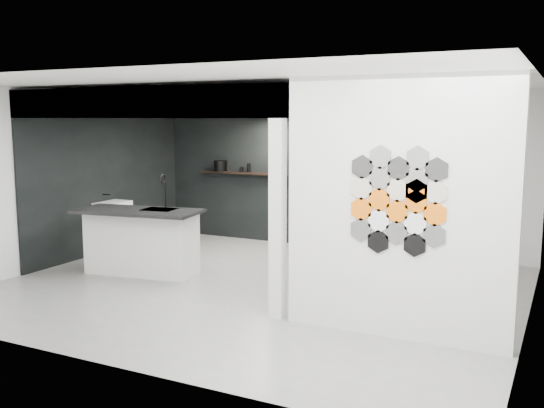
{
  "coord_description": "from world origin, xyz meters",
  "views": [
    {
      "loc": [
        3.86,
        -7.25,
        2.36
      ],
      "look_at": [
        0.1,
        0.3,
        1.15
      ],
      "focal_mm": 40.0,
      "sensor_mm": 36.0,
      "label": 1
    }
  ],
  "objects": [
    {
      "name": "floor",
      "position": [
        0.0,
        0.0,
        -0.01
      ],
      "size": [
        7.0,
        6.0,
        0.01
      ],
      "primitive_type": "cube",
      "color": "slate"
    },
    {
      "name": "partition_panel",
      "position": [
        2.23,
        -1.0,
        1.4
      ],
      "size": [
        2.45,
        0.15,
        2.8
      ],
      "primitive_type": "cube",
      "color": "silver",
      "rests_on": "floor"
    },
    {
      "name": "bay_clad_back",
      "position": [
        -1.3,
        2.97,
        1.18
      ],
      "size": [
        4.4,
        0.04,
        2.35
      ],
      "primitive_type": "cube",
      "color": "black",
      "rests_on": "floor"
    },
    {
      "name": "bay_clad_left",
      "position": [
        -3.47,
        1.0,
        1.18
      ],
      "size": [
        0.04,
        4.0,
        2.35
      ],
      "primitive_type": "cube",
      "color": "black",
      "rests_on": "floor"
    },
    {
      "name": "bulkhead",
      "position": [
        -1.3,
        1.0,
        2.55
      ],
      "size": [
        4.4,
        4.0,
        0.4
      ],
      "primitive_type": "cube",
      "color": "silver",
      "rests_on": "corner_column"
    },
    {
      "name": "corner_column",
      "position": [
        0.82,
        -1.0,
        1.18
      ],
      "size": [
        0.16,
        0.16,
        2.35
      ],
      "primitive_type": "cube",
      "color": "silver",
      "rests_on": "floor"
    },
    {
      "name": "fascia_beam",
      "position": [
        -1.3,
        -0.92,
        2.55
      ],
      "size": [
        4.4,
        0.16,
        0.4
      ],
      "primitive_type": "cube",
      "color": "silver",
      "rests_on": "corner_column"
    },
    {
      "name": "wall_basin",
      "position": [
        -3.24,
        0.8,
        0.85
      ],
      "size": [
        0.4,
        0.6,
        0.12
      ],
      "primitive_type": "cube",
      "color": "silver",
      "rests_on": "bay_clad_left"
    },
    {
      "name": "display_shelf",
      "position": [
        -1.2,
        2.87,
        1.3
      ],
      "size": [
        3.0,
        0.15,
        0.04
      ],
      "primitive_type": "cube",
      "color": "black",
      "rests_on": "bay_clad_back"
    },
    {
      "name": "kitchen_island",
      "position": [
        -1.92,
        -0.08,
        0.51
      ],
      "size": [
        1.98,
        1.1,
        1.51
      ],
      "rotation": [
        0.0,
        0.0,
        0.15
      ],
      "color": "silver",
      "rests_on": "floor"
    },
    {
      "name": "stockpot",
      "position": [
        -2.3,
        2.87,
        1.42
      ],
      "size": [
        0.29,
        0.29,
        0.2
      ],
      "primitive_type": "cylinder",
      "rotation": [
        0.0,
        0.0,
        0.2
      ],
      "color": "black",
      "rests_on": "display_shelf"
    },
    {
      "name": "kettle",
      "position": [
        -0.23,
        2.87,
        1.39
      ],
      "size": [
        0.17,
        0.17,
        0.14
      ],
      "primitive_type": "ellipsoid",
      "rotation": [
        0.0,
        0.0,
        0.01
      ],
      "color": "black",
      "rests_on": "display_shelf"
    },
    {
      "name": "glass_bowl",
      "position": [
        0.15,
        2.87,
        1.37
      ],
      "size": [
        0.19,
        0.19,
        0.11
      ],
      "primitive_type": "cylinder",
      "rotation": [
        0.0,
        0.0,
        -0.31
      ],
      "color": "gray",
      "rests_on": "display_shelf"
    },
    {
      "name": "glass_vase",
      "position": [
        0.15,
        2.87,
        1.38
      ],
      "size": [
        0.1,
        0.1,
        0.12
      ],
      "primitive_type": "cylinder",
      "rotation": [
        0.0,
        0.0,
        -0.18
      ],
      "color": "gray",
      "rests_on": "display_shelf"
    },
    {
      "name": "bottle_dark",
      "position": [
        -1.67,
        2.87,
        1.4
      ],
      "size": [
        0.07,
        0.07,
        0.17
      ],
      "primitive_type": "cylinder",
      "rotation": [
        0.0,
        0.0,
        0.15
      ],
      "color": "black",
      "rests_on": "display_shelf"
    },
    {
      "name": "utensil_cup",
      "position": [
        -1.84,
        2.87,
        1.37
      ],
      "size": [
        0.09,
        0.09,
        0.1
      ],
      "primitive_type": "cylinder",
      "rotation": [
        0.0,
        0.0,
        0.22
      ],
      "color": "black",
      "rests_on": "display_shelf"
    },
    {
      "name": "hex_tile_cluster",
      "position": [
        2.26,
        -1.09,
        1.5
      ],
      "size": [
        1.04,
        0.02,
        1.16
      ],
      "color": "black",
      "rests_on": "partition_panel"
    }
  ]
}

